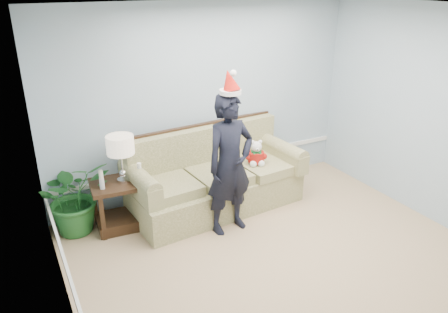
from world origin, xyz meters
name	(u,v)px	position (x,y,z in m)	size (l,w,h in m)	color
room_shell	(321,167)	(0.00, 0.00, 1.35)	(4.54, 5.04, 2.74)	tan
wainscot_trim	(161,223)	(-1.18, 1.18, 0.45)	(4.49, 4.99, 0.06)	white
sofa	(214,180)	(-0.11, 2.02, 0.38)	(2.39, 1.17, 1.08)	olive
side_table	(120,209)	(-1.42, 2.06, 0.24)	(0.69, 0.59, 0.62)	#382314
table_lamp	(120,147)	(-1.33, 2.07, 1.07)	(0.33, 0.33, 0.59)	silver
candle_pair	(121,176)	(-1.38, 1.97, 0.73)	(0.53, 0.06, 0.24)	silver
houseplant	(75,196)	(-1.91, 2.22, 0.47)	(0.85, 0.74, 0.95)	#1F5D25
man	(230,165)	(-0.20, 1.38, 0.88)	(0.64, 0.42, 1.76)	black
santa_hat	(230,83)	(-0.20, 1.40, 1.87)	(0.31, 0.34, 0.29)	white
teddy_bear	(256,156)	(0.46, 1.85, 0.70)	(0.28, 0.28, 0.36)	white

